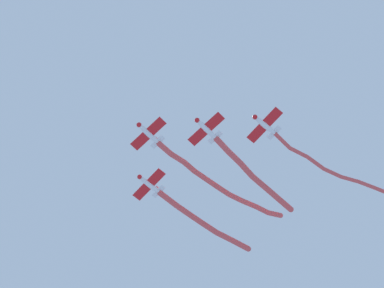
{
  "coord_description": "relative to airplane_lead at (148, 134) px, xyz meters",
  "views": [
    {
      "loc": [
        -11.89,
        26.58,
        4.44
      ],
      "look_at": [
        -2.3,
        -5.79,
        83.34
      ],
      "focal_mm": 50.97,
      "sensor_mm": 36.0,
      "label": 1
    }
  ],
  "objects": [
    {
      "name": "smoke_trail_slot",
      "position": [
        -26.54,
        -14.18,
        -0.32
      ],
      "size": [
        16.56,
        16.74,
        1.43
      ],
      "color": "#DB4C4C"
    },
    {
      "name": "smoke_trail_left_wing",
      "position": [
        -14.06,
        -11.47,
        -0.79
      ],
      "size": [
        9.37,
        15.93,
        2.29
      ],
      "color": "#DB4C4C"
    },
    {
      "name": "smoke_trail_lead",
      "position": [
        -8.16,
        -12.97,
        1.97
      ],
      "size": [
        16.5,
        21.5,
        5.03
      ],
      "color": "#DB4C4C"
    },
    {
      "name": "airplane_right_wing",
      "position": [
        2.75,
        -8.66,
        0.3
      ],
      "size": [
        6.44,
        5.18,
        1.67
      ],
      "rotation": [
        0.0,
        0.0,
        1.02
      ],
      "color": "white"
    },
    {
      "name": "airplane_lead",
      "position": [
        0.0,
        0.0,
        0.0
      ],
      "size": [
        6.57,
        5.12,
        1.67
      ],
      "rotation": [
        0.0,
        0.0,
        1.09
      ],
      "color": "white"
    },
    {
      "name": "airplane_slot",
      "position": [
        -17.78,
        -3.64,
        -0.3
      ],
      "size": [
        6.37,
        5.25,
        1.67
      ],
      "rotation": [
        0.0,
        0.0,
        0.99
      ],
      "color": "white"
    },
    {
      "name": "airplane_left_wing",
      "position": [
        -8.89,
        -1.82,
        0.0
      ],
      "size": [
        6.55,
        5.12,
        1.67
      ],
      "rotation": [
        0.0,
        0.0,
        1.08
      ],
      "color": "white"
    },
    {
      "name": "smoke_trail_right_wing",
      "position": [
        -3.88,
        -17.98,
        -0.13
      ],
      "size": [
        12.25,
        15.02,
        1.92
      ],
      "color": "#DB4C4C"
    }
  ]
}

